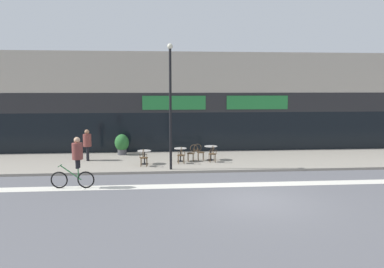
{
  "coord_description": "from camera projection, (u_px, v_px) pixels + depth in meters",
  "views": [
    {
      "loc": [
        -3.41,
        -12.82,
        4.03
      ],
      "look_at": [
        -1.78,
        6.48,
        1.63
      ],
      "focal_mm": 35.0,
      "sensor_mm": 36.0,
      "label": 1
    }
  ],
  "objects": [
    {
      "name": "bike_lane_stripe",
      "position": [
        243.0,
        185.0,
        15.63
      ],
      "size": [
        36.0,
        0.7,
        0.01
      ],
      "primitive_type": "cube",
      "color": "silver",
      "rests_on": "ground"
    },
    {
      "name": "bistro_table_2",
      "position": [
        211.0,
        150.0,
        20.26
      ],
      "size": [
        0.71,
        0.71,
        0.77
      ],
      "color": "black",
      "rests_on": "sidewalk_slab"
    },
    {
      "name": "cafe_chair_1_side",
      "position": [
        192.0,
        152.0,
        19.95
      ],
      "size": [
        0.59,
        0.43,
        0.9
      ],
      "rotation": [
        0.0,
        0.0,
        3.22
      ],
      "color": "#4C3823",
      "rests_on": "sidewalk_slab"
    },
    {
      "name": "ground_plane",
      "position": [
        256.0,
        200.0,
        13.46
      ],
      "size": [
        120.0,
        120.0,
        0.0
      ],
      "primitive_type": "plane",
      "color": "#5B5B60"
    },
    {
      "name": "bistro_table_0",
      "position": [
        144.0,
        154.0,
        19.19
      ],
      "size": [
        0.7,
        0.7,
        0.71
      ],
      "color": "black",
      "rests_on": "sidewalk_slab"
    },
    {
      "name": "cafe_chair_0_near",
      "position": [
        144.0,
        156.0,
        18.57
      ],
      "size": [
        0.44,
        0.59,
        0.9
      ],
      "rotation": [
        0.0,
        0.0,
        1.46
      ],
      "color": "#4C3823",
      "rests_on": "sidewalk_slab"
    },
    {
      "name": "bistro_table_1",
      "position": [
        180.0,
        152.0,
        19.9
      ],
      "size": [
        0.66,
        0.66,
        0.72
      ],
      "color": "black",
      "rests_on": "sidewalk_slab"
    },
    {
      "name": "lamp_post",
      "position": [
        170.0,
        99.0,
        17.62
      ],
      "size": [
        0.26,
        0.26,
        5.95
      ],
      "color": "black",
      "rests_on": "sidewalk_slab"
    },
    {
      "name": "pedestrian_near_end",
      "position": [
        87.0,
        142.0,
        20.08
      ],
      "size": [
        0.52,
        0.52,
        1.69
      ],
      "rotation": [
        0.0,
        0.0,
        3.36
      ],
      "color": "black",
      "rests_on": "sidewalk_slab"
    },
    {
      "name": "cyclist_0",
      "position": [
        76.0,
        159.0,
        14.96
      ],
      "size": [
        1.75,
        0.5,
        2.09
      ],
      "rotation": [
        0.0,
        0.0,
        3.09
      ],
      "color": "black",
      "rests_on": "ground"
    },
    {
      "name": "cafe_chair_2_side",
      "position": [
        199.0,
        151.0,
        20.21
      ],
      "size": [
        0.58,
        0.41,
        0.9
      ],
      "rotation": [
        0.0,
        0.0,
        0.03
      ],
      "color": "#4C3823",
      "rests_on": "sidewalk_slab"
    },
    {
      "name": "planter_pot",
      "position": [
        122.0,
        144.0,
        21.93
      ],
      "size": [
        0.83,
        0.83,
        1.2
      ],
      "color": "#4C4C51",
      "rests_on": "sidewalk_slab"
    },
    {
      "name": "cafe_chair_2_near",
      "position": [
        213.0,
        153.0,
        19.65
      ],
      "size": [
        0.44,
        0.59,
        0.9
      ],
      "rotation": [
        0.0,
        0.0,
        1.67
      ],
      "color": "#4C3823",
      "rests_on": "sidewalk_slab"
    },
    {
      "name": "storefront_facade",
      "position": [
        212.0,
        102.0,
        24.91
      ],
      "size": [
        40.0,
        4.06,
        6.19
      ],
      "color": "#B2A899",
      "rests_on": "ground"
    },
    {
      "name": "cafe_chair_1_near",
      "position": [
        181.0,
        154.0,
        19.28
      ],
      "size": [
        0.43,
        0.59,
        0.9
      ],
      "rotation": [
        0.0,
        0.0,
        1.66
      ],
      "color": "#4C3823",
      "rests_on": "sidewalk_slab"
    },
    {
      "name": "sidewalk_slab",
      "position": [
        223.0,
        160.0,
        20.62
      ],
      "size": [
        40.0,
        5.5,
        0.12
      ],
      "primitive_type": "cube",
      "color": "gray",
      "rests_on": "ground"
    }
  ]
}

